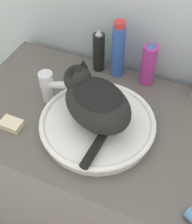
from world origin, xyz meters
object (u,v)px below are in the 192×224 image
at_px(hairspray_can_black, 99,51).
at_px(faucet, 49,86).
at_px(shampoo_bottle_tall, 118,50).
at_px(cat, 95,101).
at_px(spray_bottle_trigger, 148,64).
at_px(soap_bar, 11,124).

bearing_deg(hairspray_can_black, faucet, -110.18).
bearing_deg(shampoo_bottle_tall, faucet, -124.93).
bearing_deg(cat, spray_bottle_trigger, -80.32).
xyz_separation_m(hairspray_can_black, soap_bar, (-0.15, -0.40, -0.07)).
relative_size(faucet, hairspray_can_black, 0.78).
bearing_deg(soap_bar, faucet, 70.11).
relative_size(faucet, shampoo_bottle_tall, 0.60).
bearing_deg(soap_bar, shampoo_bottle_tall, 60.72).
height_order(faucet, soap_bar, faucet).
height_order(faucet, hairspray_can_black, hairspray_can_black).
distance_m(shampoo_bottle_tall, soap_bar, 0.48).
bearing_deg(cat, soap_bar, 48.18).
relative_size(cat, spray_bottle_trigger, 1.73).
bearing_deg(hairspray_can_black, spray_bottle_trigger, 0.00).
height_order(cat, spray_bottle_trigger, cat).
bearing_deg(soap_bar, hairspray_can_black, 69.94).
xyz_separation_m(shampoo_bottle_tall, soap_bar, (-0.23, -0.40, -0.10)).
height_order(spray_bottle_trigger, soap_bar, spray_bottle_trigger).
bearing_deg(shampoo_bottle_tall, soap_bar, -119.28).
distance_m(faucet, shampoo_bottle_tall, 0.29).
xyz_separation_m(cat, hairspray_can_black, (-0.12, 0.30, -0.05)).
bearing_deg(cat, faucet, 10.30).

